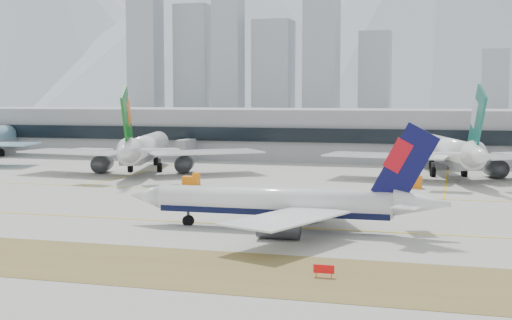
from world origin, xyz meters
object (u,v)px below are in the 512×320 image
(widebody_eva, at_px, (144,149))
(terminal, at_px, (328,133))
(taxiing_airliner, at_px, (285,204))
(widebody_cathay, at_px, (450,153))

(widebody_eva, relative_size, terminal, 0.21)
(taxiing_airliner, relative_size, widebody_cathay, 0.79)
(widebody_eva, relative_size, widebody_cathay, 1.00)
(taxiing_airliner, xyz_separation_m, terminal, (-15.45, 121.98, 3.75))
(taxiing_airliner, bearing_deg, widebody_cathay, -106.63)
(widebody_cathay, distance_m, terminal, 59.66)
(widebody_cathay, bearing_deg, taxiing_airliner, 149.34)
(widebody_eva, bearing_deg, widebody_cathay, -97.58)
(widebody_eva, distance_m, widebody_cathay, 74.09)
(widebody_cathay, xyz_separation_m, terminal, (-37.09, 46.70, 1.75))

